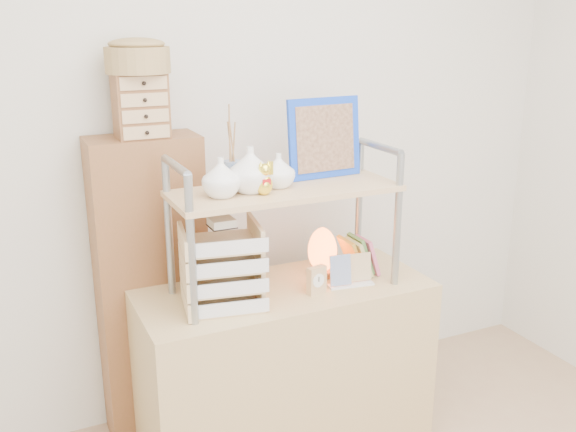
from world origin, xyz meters
name	(u,v)px	position (x,y,z in m)	size (l,w,h in m)	color
room_shell	(417,62)	(0.00, 0.39, 1.69)	(3.42, 3.41, 2.61)	silver
desk	(285,369)	(0.00, 1.20, 0.38)	(1.20, 0.50, 0.75)	tan
cabinet	(152,291)	(-0.46, 1.57, 0.68)	(0.45, 0.24, 1.35)	brown
hutch	(277,183)	(-0.03, 1.21, 1.19)	(0.90, 0.34, 0.75)	#90989E
letter_tray	(223,271)	(-0.28, 1.16, 0.89)	(0.33, 0.31, 0.35)	tan
salt_lamp	(322,251)	(0.20, 1.26, 0.86)	(0.14, 0.13, 0.21)	brown
desk_clock	(317,280)	(0.09, 1.10, 0.81)	(0.09, 0.05, 0.11)	tan
postcard_stand	(351,276)	(0.26, 1.11, 0.79)	(0.20, 0.08, 0.14)	white
drawer_chest	(141,106)	(-0.46, 1.55, 1.48)	(0.20, 0.16, 0.25)	brown
woven_basket	(137,60)	(-0.46, 1.55, 1.65)	(0.25, 0.25, 0.10)	olive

